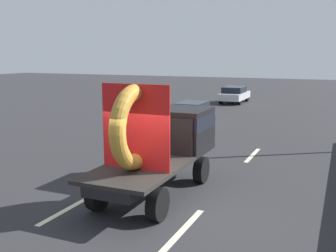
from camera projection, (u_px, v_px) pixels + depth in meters
ground_plane at (147, 208)px, 10.46m from camera, size 120.00×120.00×0.00m
flatbed_truck at (163, 138)px, 11.75m from camera, size 2.02×5.09×3.24m
distant_sedan at (192, 112)px, 23.16m from camera, size 1.65×3.85×1.25m
lane_dash_left_near at (66, 210)px, 10.35m from camera, size 0.16×2.20×0.01m
lane_dash_left_far at (182, 146)px, 17.62m from camera, size 0.16×2.44×0.01m
lane_dash_right_near at (181, 232)px, 9.05m from camera, size 0.16×2.76×0.01m
lane_dash_right_far at (253, 155)px, 15.95m from camera, size 0.16×2.39×0.01m
oncoming_car at (234, 94)px, 33.24m from camera, size 1.76×4.11×1.34m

